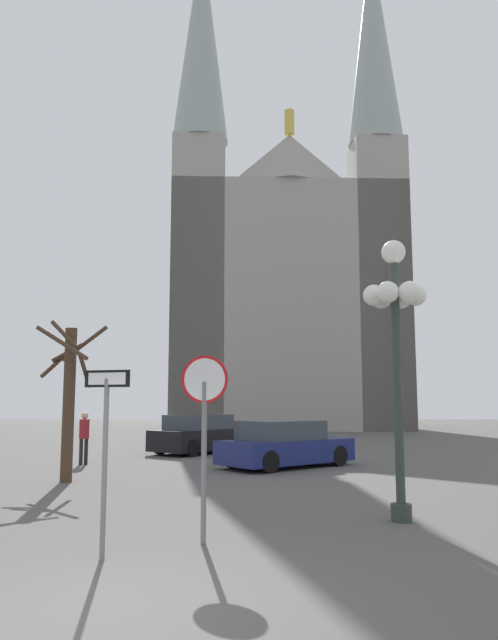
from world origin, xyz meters
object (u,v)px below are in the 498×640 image
at_px(street_lamp, 395,321).
at_px(parked_car_near_navy, 285,445).
at_px(bare_tree, 69,394).
at_px(pedestrian_walking, 84,433).
at_px(stop_sign, 204,412).
at_px(parked_car_far_black, 201,435).
at_px(one_way_arrow_sign, 105,438).
at_px(cathedral, 286,273).

bearing_deg(street_lamp, parked_car_near_navy, 101.93).
relative_size(bare_tree, pedestrian_walking, 2.46).
bearing_deg(bare_tree, parked_car_near_navy, 32.98).
xyz_separation_m(street_lamp, pedestrian_walking, (-8.28, 9.02, -2.47)).
distance_m(stop_sign, parked_car_far_black, 15.42).
distance_m(street_lamp, parked_car_far_black, 14.66).
xyz_separation_m(one_way_arrow_sign, parked_car_near_navy, (2.67, 11.23, -0.90)).
bearing_deg(cathedral, street_lamp, -88.32).
bearing_deg(stop_sign, parked_car_far_black, 96.46).
xyz_separation_m(bare_tree, parked_car_far_black, (2.49, 8.67, -1.52)).
relative_size(cathedral, parked_car_near_navy, 8.40).
bearing_deg(parked_car_near_navy, bare_tree, -147.02).
xyz_separation_m(one_way_arrow_sign, parked_car_far_black, (-0.50, 16.22, -0.87)).
distance_m(bare_tree, pedestrian_walking, 4.43).
distance_m(stop_sign, street_lamp, 4.02).
bearing_deg(pedestrian_walking, one_way_arrow_sign, -72.00).
height_order(bare_tree, parked_car_far_black, bare_tree).
distance_m(cathedral, stop_sign, 37.10).
bearing_deg(cathedral, one_way_arrow_sign, -95.41).
xyz_separation_m(stop_sign, bare_tree, (-4.22, 6.61, 0.32)).
bearing_deg(street_lamp, pedestrian_walking, 132.57).
bearing_deg(one_way_arrow_sign, pedestrian_walking, 108.00).
relative_size(street_lamp, parked_car_far_black, 1.09).
bearing_deg(cathedral, parked_car_far_black, -100.97).
height_order(street_lamp, parked_car_far_black, street_lamp).
relative_size(stop_sign, one_way_arrow_sign, 1.11).
relative_size(one_way_arrow_sign, street_lamp, 0.50).
bearing_deg(pedestrian_walking, bare_tree, -78.85).
relative_size(stop_sign, street_lamp, 0.55).
distance_m(bare_tree, parked_car_near_navy, 6.93).
relative_size(one_way_arrow_sign, pedestrian_walking, 1.48).
relative_size(street_lamp, bare_tree, 1.21).
distance_m(cathedral, bare_tree, 31.27).
distance_m(street_lamp, pedestrian_walking, 12.49).
bearing_deg(pedestrian_walking, parked_car_far_black, 53.57).
height_order(cathedral, parked_car_far_black, cathedral).
height_order(one_way_arrow_sign, parked_car_near_navy, one_way_arrow_sign).
xyz_separation_m(street_lamp, parked_car_far_black, (-4.97, 13.51, -2.79)).
bearing_deg(street_lamp, one_way_arrow_sign, -148.78).
height_order(one_way_arrow_sign, bare_tree, bare_tree).
height_order(street_lamp, parked_car_near_navy, street_lamp).
bearing_deg(stop_sign, one_way_arrow_sign, -142.45).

